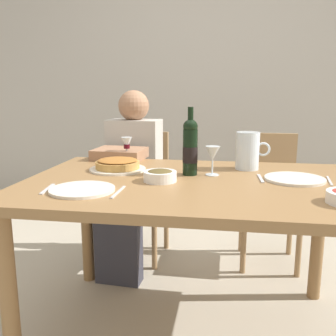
{
  "coord_description": "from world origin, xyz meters",
  "views": [
    {
      "loc": [
        0.16,
        -1.65,
        1.16
      ],
      "look_at": [
        -0.1,
        -0.03,
        0.82
      ],
      "focal_mm": 40.26,
      "sensor_mm": 36.0,
      "label": 1
    }
  ],
  "objects_px": {
    "baked_tart": "(118,165)",
    "chair_right": "(269,190)",
    "olive_bowl": "(160,175)",
    "wine_glass_right_diner": "(213,155)",
    "chair_left": "(140,185)",
    "diner_left": "(129,176)",
    "wine_glass_left_diner": "(127,144)",
    "wine_bottle": "(190,147)",
    "dinner_plate_left_setting": "(82,190)",
    "dining_table": "(191,200)",
    "dinner_plate_right_setting": "(295,179)",
    "water_pitcher": "(248,153)"
  },
  "relations": [
    {
      "from": "baked_tart",
      "to": "chair_right",
      "type": "distance_m",
      "value": 1.16
    },
    {
      "from": "olive_bowl",
      "to": "wine_glass_right_diner",
      "type": "distance_m",
      "value": 0.29
    },
    {
      "from": "baked_tart",
      "to": "chair_left",
      "type": "distance_m",
      "value": 0.77
    },
    {
      "from": "diner_left",
      "to": "wine_glass_left_diner",
      "type": "bearing_deg",
      "value": 106.41
    },
    {
      "from": "wine_bottle",
      "to": "dinner_plate_left_setting",
      "type": "height_order",
      "value": "wine_bottle"
    },
    {
      "from": "wine_bottle",
      "to": "wine_glass_left_diner",
      "type": "bearing_deg",
      "value": 143.54
    },
    {
      "from": "dinner_plate_left_setting",
      "to": "chair_left",
      "type": "distance_m",
      "value": 1.16
    },
    {
      "from": "chair_left",
      "to": "dining_table",
      "type": "bearing_deg",
      "value": 120.78
    },
    {
      "from": "chair_left",
      "to": "olive_bowl",
      "type": "bearing_deg",
      "value": 112.69
    },
    {
      "from": "wine_glass_right_diner",
      "to": "dinner_plate_left_setting",
      "type": "distance_m",
      "value": 0.64
    },
    {
      "from": "wine_glass_left_diner",
      "to": "wine_bottle",
      "type": "bearing_deg",
      "value": -36.46
    },
    {
      "from": "wine_bottle",
      "to": "dinner_plate_right_setting",
      "type": "xyz_separation_m",
      "value": [
        0.48,
        -0.04,
        -0.13
      ]
    },
    {
      "from": "diner_left",
      "to": "chair_right",
      "type": "xyz_separation_m",
      "value": [
        0.91,
        0.26,
        -0.12
      ]
    },
    {
      "from": "olive_bowl",
      "to": "chair_left",
      "type": "bearing_deg",
      "value": 108.65
    },
    {
      "from": "chair_right",
      "to": "dinner_plate_left_setting",
      "type": "bearing_deg",
      "value": 53.11
    },
    {
      "from": "wine_glass_right_diner",
      "to": "dinner_plate_right_setting",
      "type": "distance_m",
      "value": 0.39
    },
    {
      "from": "olive_bowl",
      "to": "chair_left",
      "type": "distance_m",
      "value": 1.01
    },
    {
      "from": "wine_glass_right_diner",
      "to": "wine_glass_left_diner",
      "type": "bearing_deg",
      "value": 150.42
    },
    {
      "from": "dinner_plate_left_setting",
      "to": "wine_glass_left_diner",
      "type": "bearing_deg",
      "value": 89.14
    },
    {
      "from": "baked_tart",
      "to": "chair_left",
      "type": "height_order",
      "value": "chair_left"
    },
    {
      "from": "water_pitcher",
      "to": "wine_glass_left_diner",
      "type": "xyz_separation_m",
      "value": [
        -0.67,
        0.11,
        0.01
      ]
    },
    {
      "from": "baked_tart",
      "to": "wine_glass_right_diner",
      "type": "height_order",
      "value": "wine_glass_right_diner"
    },
    {
      "from": "dinner_plate_right_setting",
      "to": "chair_right",
      "type": "bearing_deg",
      "value": 90.95
    },
    {
      "from": "chair_right",
      "to": "baked_tart",
      "type": "bearing_deg",
      "value": 41.36
    },
    {
      "from": "chair_left",
      "to": "chair_right",
      "type": "distance_m",
      "value": 0.89
    },
    {
      "from": "dining_table",
      "to": "chair_right",
      "type": "height_order",
      "value": "chair_right"
    },
    {
      "from": "water_pitcher",
      "to": "chair_left",
      "type": "height_order",
      "value": "water_pitcher"
    },
    {
      "from": "wine_glass_right_diner",
      "to": "baked_tart",
      "type": "bearing_deg",
      "value": 175.08
    },
    {
      "from": "baked_tart",
      "to": "olive_bowl",
      "type": "relative_size",
      "value": 1.92
    },
    {
      "from": "water_pitcher",
      "to": "chair_right",
      "type": "bearing_deg",
      "value": 72.94
    },
    {
      "from": "baked_tart",
      "to": "dinner_plate_right_setting",
      "type": "bearing_deg",
      "value": -5.8
    },
    {
      "from": "wine_bottle",
      "to": "chair_right",
      "type": "distance_m",
      "value": 1.0
    },
    {
      "from": "wine_bottle",
      "to": "wine_glass_right_diner",
      "type": "xyz_separation_m",
      "value": [
        0.11,
        0.01,
        -0.03
      ]
    },
    {
      "from": "wine_bottle",
      "to": "dinner_plate_left_setting",
      "type": "relative_size",
      "value": 1.22
    },
    {
      "from": "wine_bottle",
      "to": "olive_bowl",
      "type": "height_order",
      "value": "wine_bottle"
    },
    {
      "from": "dinner_plate_right_setting",
      "to": "wine_glass_right_diner",
      "type": "bearing_deg",
      "value": 173.07
    },
    {
      "from": "wine_glass_left_diner",
      "to": "chair_right",
      "type": "height_order",
      "value": "wine_glass_left_diner"
    },
    {
      "from": "wine_glass_left_diner",
      "to": "diner_left",
      "type": "bearing_deg",
      "value": 102.37
    },
    {
      "from": "dining_table",
      "to": "olive_bowl",
      "type": "distance_m",
      "value": 0.18
    },
    {
      "from": "dinner_plate_right_setting",
      "to": "dinner_plate_left_setting",
      "type": "bearing_deg",
      "value": -159.54
    },
    {
      "from": "olive_bowl",
      "to": "chair_right",
      "type": "distance_m",
      "value": 1.15
    },
    {
      "from": "dinner_plate_left_setting",
      "to": "chair_left",
      "type": "height_order",
      "value": "chair_left"
    },
    {
      "from": "wine_glass_left_diner",
      "to": "chair_right",
      "type": "distance_m",
      "value": 1.06
    },
    {
      "from": "dining_table",
      "to": "wine_bottle",
      "type": "relative_size",
      "value": 4.64
    },
    {
      "from": "dinner_plate_right_setting",
      "to": "chair_left",
      "type": "bearing_deg",
      "value": 138.52
    },
    {
      "from": "dining_table",
      "to": "chair_right",
      "type": "relative_size",
      "value": 1.72
    },
    {
      "from": "diner_left",
      "to": "chair_left",
      "type": "bearing_deg",
      "value": -89.32
    },
    {
      "from": "chair_right",
      "to": "diner_left",
      "type": "bearing_deg",
      "value": 15.96
    },
    {
      "from": "dinner_plate_right_setting",
      "to": "wine_glass_left_diner",
      "type": "bearing_deg",
      "value": 159.4
    },
    {
      "from": "baked_tart",
      "to": "wine_glass_left_diner",
      "type": "bearing_deg",
      "value": 93.73
    }
  ]
}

